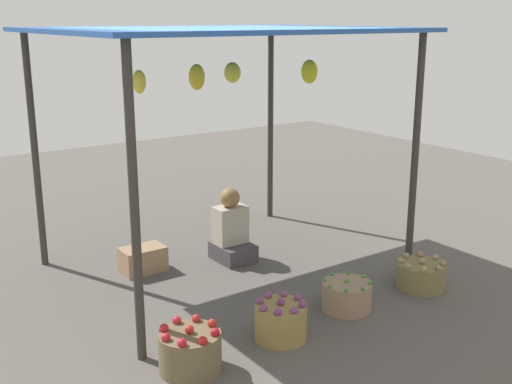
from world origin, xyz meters
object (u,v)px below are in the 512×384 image
Objects in this scene: vendor_person at (231,233)px; basket_purple_onions at (281,321)px; wooden_crate_near_vendor at (143,259)px; basket_potatoes at (421,275)px; basket_red_apples at (190,351)px; basket_green_chilies at (347,296)px.

vendor_person reaches higher than basket_purple_onions.
vendor_person is 1.79× the size of wooden_crate_near_vendor.
basket_purple_onions is at bearing -81.50° from wooden_crate_near_vendor.
basket_potatoes is (1.08, -1.66, -0.17)m from vendor_person.
basket_red_apples is at bearing -130.62° from vendor_person.
vendor_person is 1.68× the size of basket_potatoes.
basket_purple_onions is at bearing -0.01° from basket_red_apples.
vendor_person is at bearing 122.95° from basket_potatoes.
basket_purple_onions is 0.97× the size of wooden_crate_near_vendor.
basket_red_apples is at bearing -176.63° from basket_green_chilies.
basket_red_apples is 2.54m from basket_potatoes.
wooden_crate_near_vendor is (0.54, 1.93, -0.03)m from basket_red_apples.
wooden_crate_near_vendor is at bearing 136.56° from basket_potatoes.
basket_green_chilies is at bearing 176.53° from basket_potatoes.
basket_red_apples is (-1.46, -1.70, -0.14)m from vendor_person.
wooden_crate_near_vendor is at bearing 165.96° from vendor_person.
vendor_person is 1.63m from basket_green_chilies.
basket_purple_onions is 1.71m from basket_potatoes.
basket_green_chilies is 2.14m from wooden_crate_near_vendor.
basket_potatoes reaches higher than wooden_crate_near_vendor.
basket_purple_onions is at bearing -110.36° from vendor_person.
basket_purple_onions reaches higher than wooden_crate_near_vendor.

